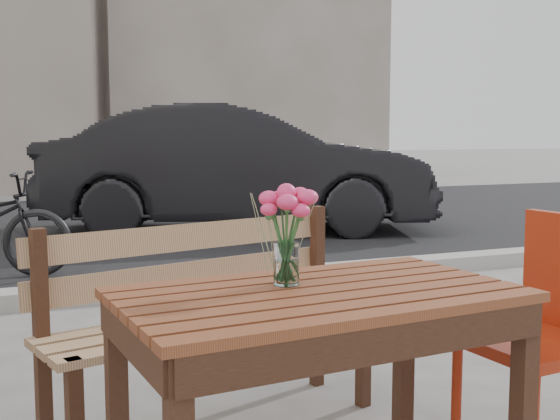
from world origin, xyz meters
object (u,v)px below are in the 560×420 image
at_px(main_table, 319,329).
at_px(red_chair, 550,321).
at_px(main_vase, 286,222).
at_px(parked_car, 238,169).

height_order(main_table, red_chair, red_chair).
distance_m(main_vase, parked_car, 6.39).
xyz_separation_m(main_table, red_chair, (0.93, 0.04, -0.09)).
bearing_deg(parked_car, main_vase, -178.00).
xyz_separation_m(main_table, main_vase, (-0.06, 0.10, 0.31)).
bearing_deg(red_chair, main_vase, -98.12).
bearing_deg(main_vase, red_chair, -3.41).
xyz_separation_m(main_vase, parked_car, (1.97, 6.07, -0.16)).
height_order(main_vase, parked_car, parked_car).
relative_size(main_table, main_vase, 3.94).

